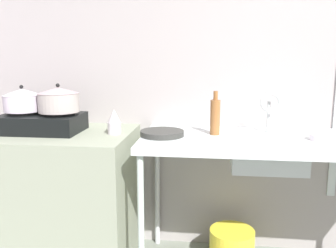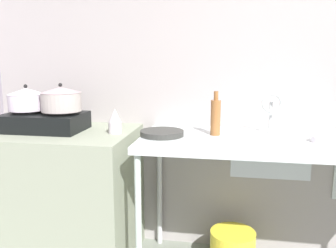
{
  "view_description": "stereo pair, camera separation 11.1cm",
  "coord_description": "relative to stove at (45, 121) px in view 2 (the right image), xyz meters",
  "views": [
    {
      "loc": [
        -0.83,
        -0.8,
        1.34
      ],
      "look_at": [
        -1.08,
        1.29,
        0.95
      ],
      "focal_mm": 38.16,
      "sensor_mm": 36.0,
      "label": 1
    },
    {
      "loc": [
        -0.72,
        -0.78,
        1.34
      ],
      "look_at": [
        -1.08,
        1.29,
        0.95
      ],
      "focal_mm": 38.16,
      "sensor_mm": 36.0,
      "label": 2
    }
  ],
  "objects": [
    {
      "name": "counter_sink",
      "position": [
        1.47,
        0.0,
        -0.12
      ],
      "size": [
        1.66,
        0.68,
        0.88
      ],
      "color": "silver",
      "rests_on": "ground"
    },
    {
      "name": "small_bowl_on_drainboard",
      "position": [
        1.68,
        -0.03,
        -0.04
      ],
      "size": [
        0.14,
        0.14,
        0.04
      ],
      "primitive_type": "cylinder",
      "color": "white",
      "rests_on": "counter_sink"
    },
    {
      "name": "percolator",
      "position": [
        0.47,
        -0.01,
        0.01
      ],
      "size": [
        0.08,
        0.08,
        0.15
      ],
      "color": "silver",
      "rests_on": "counter_concrete"
    },
    {
      "name": "stove",
      "position": [
        0.0,
        0.0,
        0.0
      ],
      "size": [
        0.49,
        0.33,
        0.13
      ],
      "color": "black",
      "rests_on": "counter_concrete"
    },
    {
      "name": "pot_on_right_burner",
      "position": [
        0.12,
        0.0,
        0.15
      ],
      "size": [
        0.25,
        0.25,
        0.18
      ],
      "color": "#A79D98",
      "rests_on": "stove"
    },
    {
      "name": "frying_pan",
      "position": [
        0.77,
        -0.02,
        -0.04
      ],
      "size": [
        0.26,
        0.26,
        0.03
      ],
      "primitive_type": "cylinder",
      "color": "#32332F",
      "rests_on": "counter_sink"
    },
    {
      "name": "faucet",
      "position": [
        1.41,
        0.12,
        0.11
      ],
      "size": [
        0.12,
        0.07,
        0.26
      ],
      "color": "silver",
      "rests_on": "counter_sink"
    },
    {
      "name": "pot_on_left_burner",
      "position": [
        -0.12,
        0.0,
        0.14
      ],
      "size": [
        0.23,
        0.23,
        0.16
      ],
      "color": "silver",
      "rests_on": "stove"
    },
    {
      "name": "sink_basin",
      "position": [
        1.38,
        -0.03,
        -0.15
      ],
      "size": [
        0.41,
        0.31,
        0.18
      ],
      "primitive_type": "cube",
      "color": "silver",
      "rests_on": "counter_sink"
    },
    {
      "name": "counter_concrete",
      "position": [
        0.04,
        0.0,
        -0.5
      ],
      "size": [
        1.04,
        0.68,
        0.88
      ],
      "primitive_type": "cube",
      "color": "gray",
      "rests_on": "ground"
    },
    {
      "name": "bottle_by_sink",
      "position": [
        1.08,
        0.05,
        0.05
      ],
      "size": [
        0.06,
        0.06,
        0.26
      ],
      "color": "brown",
      "rests_on": "counter_sink"
    }
  ]
}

